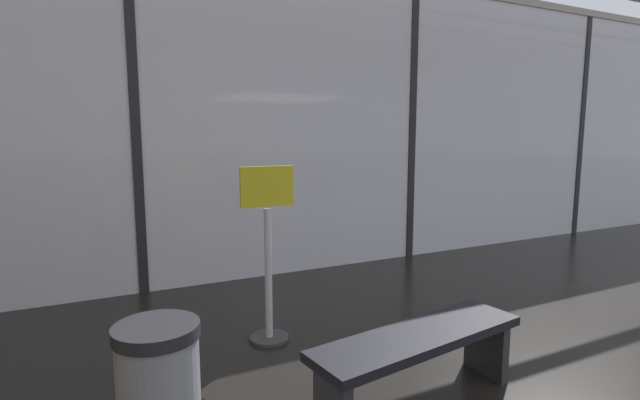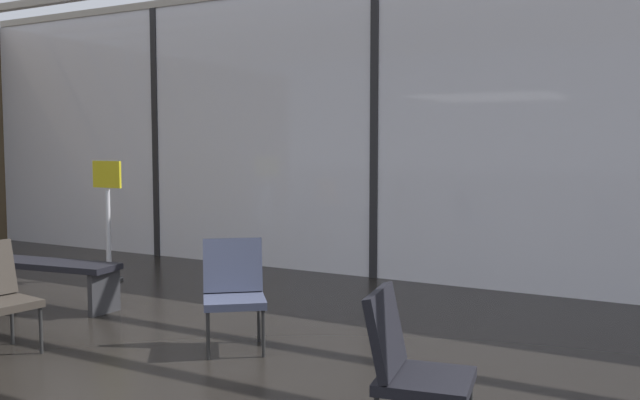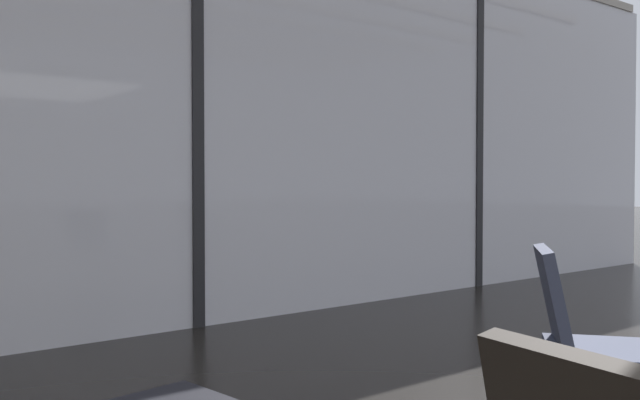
{
  "view_description": "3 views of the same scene",
  "coord_description": "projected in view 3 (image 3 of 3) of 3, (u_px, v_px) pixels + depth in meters",
  "views": [
    {
      "loc": [
        -3.97,
        -0.07,
        1.69
      ],
      "look_at": [
        -0.38,
        7.2,
        0.56
      ],
      "focal_mm": 26.52,
      "sensor_mm": 36.0,
      "label": 1
    },
    {
      "loc": [
        3.51,
        -2.47,
        1.64
      ],
      "look_at": [
        -1.82,
        7.08,
        0.75
      ],
      "focal_mm": 38.75,
      "sensor_mm": 36.0,
      "label": 2
    },
    {
      "loc": [
        -2.52,
        0.33,
        1.16
      ],
      "look_at": [
        -0.62,
        2.77,
        1.08
      ],
      "focal_mm": 37.62,
      "sensor_mm": 36.0,
      "label": 3
    }
  ],
  "objects": [
    {
      "name": "window_mullion_1",
      "position": [
        195.0,
        104.0,
        5.37
      ],
      "size": [
        0.1,
        0.12,
        3.59
      ],
      "primitive_type": "cube",
      "color": "black",
      "rests_on": "ground"
    },
    {
      "name": "glass_curtain_wall",
      "position": [
        195.0,
        104.0,
        5.37
      ],
      "size": [
        14.0,
        0.08,
        3.59
      ],
      "primitive_type": "cube",
      "color": "silver",
      "rests_on": "ground"
    },
    {
      "name": "window_mullion_2",
      "position": [
        476.0,
        127.0,
        7.52
      ],
      "size": [
        0.1,
        0.12,
        3.59
      ],
      "primitive_type": "cube",
      "color": "black",
      "rests_on": "ground"
    },
    {
      "name": "lounge_chair_1",
      "position": [
        582.0,
        332.0,
        3.0
      ],
      "size": [
        0.7,
        0.71,
        0.87
      ],
      "rotation": [
        0.0,
        0.0,
        0.68
      ],
      "color": "#33384C",
      "rests_on": "ground"
    }
  ]
}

